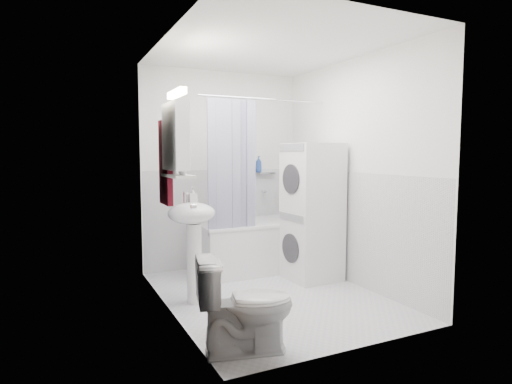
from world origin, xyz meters
name	(u,v)px	position (x,y,z in m)	size (l,w,h in m)	color
floor	(271,295)	(0.00, 0.00, 0.00)	(2.60, 2.60, 0.00)	silver
room_walls	(271,144)	(0.00, 0.00, 1.49)	(2.60, 2.60, 2.60)	white
wainscot	(258,231)	(0.00, 0.29, 0.60)	(1.98, 2.58, 2.58)	white
door	(193,206)	(-0.95, -0.55, 1.00)	(0.05, 2.00, 2.00)	brown
bathtub	(261,242)	(0.34, 0.92, 0.33)	(1.56, 0.74, 0.60)	white
tub_spout	(263,191)	(0.54, 1.25, 0.92)	(0.04, 0.04, 0.12)	silver
curtain_rod	(273,99)	(0.34, 0.61, 2.00)	(0.02, 0.02, 1.74)	silver
shower_curtain	(232,168)	(-0.15, 0.61, 1.25)	(0.55, 0.02, 1.45)	#15174A
sink	(192,229)	(-0.75, 0.13, 0.70)	(0.44, 0.37, 1.04)	white
medicine_cabinet	(176,135)	(-0.90, 0.10, 1.57)	(0.13, 0.50, 0.71)	white
shelf	(178,176)	(-0.89, 0.10, 1.20)	(0.18, 0.54, 0.03)	silver
shower_caddy	(267,173)	(0.59, 1.24, 1.15)	(0.22, 0.06, 0.02)	silver
towel	(166,160)	(-0.94, 0.35, 1.34)	(0.07, 0.34, 0.82)	#510A1C
washer_dryer	(312,212)	(0.68, 0.31, 0.76)	(0.56, 0.55, 1.51)	white
toilet	(245,306)	(-0.72, -1.00, 0.34)	(0.38, 0.69, 0.67)	white
soap_pump	(193,201)	(-0.71, 0.25, 0.95)	(0.08, 0.17, 0.08)	gray
shelf_bottle	(182,171)	(-0.89, -0.05, 1.25)	(0.07, 0.18, 0.07)	gray
shelf_cup	(174,168)	(-0.89, 0.22, 1.26)	(0.10, 0.09, 0.10)	gray
shampoo_a	(250,167)	(0.35, 1.24, 1.23)	(0.13, 0.17, 0.13)	gray
shampoo_b	(259,169)	(0.47, 1.24, 1.20)	(0.08, 0.21, 0.08)	#26499B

